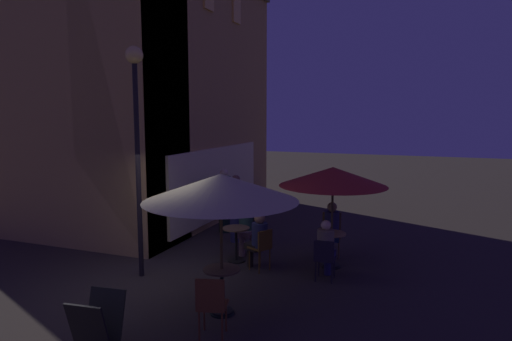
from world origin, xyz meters
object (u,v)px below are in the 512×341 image
object	(u,v)px
cafe_chair_1	(325,256)
patron_seated_1	(332,226)
patron_seated_3	(245,224)
cafe_table_1	(331,244)
cafe_chair_2	(332,230)
cafe_table_2	(236,239)
patron_standing_4	(236,208)
patio_umbrella_1	(333,177)
patio_umbrella_0	(221,188)
street_lamp_near_corner	(136,116)
menu_sandwich_board	(97,326)
cafe_chair_3	(262,245)
cafe_chair_0	(211,302)
cafe_chair_4	(247,228)
cafe_table_0	(222,284)
patron_seated_0	(326,246)
patron_seated_2	(258,237)
patron_standing_5	(224,200)

from	to	relation	value
cafe_chair_1	patron_seated_1	world-z (taller)	patron_seated_1
cafe_chair_1	patron_seated_3	xyz separation A→B (m)	(1.13, 2.15, 0.20)
cafe_table_1	cafe_chair_2	bearing A→B (deg)	11.31
cafe_table_2	patron_standing_4	xyz separation A→B (m)	(1.43, 0.62, 0.37)
cafe_table_2	patio_umbrella_1	bearing A→B (deg)	-79.63
patio_umbrella_0	patron_seated_3	distance (m)	3.56
patio_umbrella_0	patron_standing_4	size ratio (longest dim) A/B	1.45
street_lamp_near_corner	cafe_table_2	bearing A→B (deg)	-43.64
patio_umbrella_0	patron_standing_4	distance (m)	4.38
cafe_chair_1	patio_umbrella_0	bearing A→B (deg)	145.19
street_lamp_near_corner	menu_sandwich_board	xyz separation A→B (m)	(-2.79, -1.27, -2.82)
patio_umbrella_1	patron_seated_3	distance (m)	2.47
menu_sandwich_board	cafe_chair_3	xyz separation A→B (m)	(3.92, -0.95, 0.12)
cafe_chair_0	cafe_chair_4	distance (m)	4.26
patio_umbrella_1	cafe_chair_3	xyz separation A→B (m)	(-0.77, 1.31, -1.41)
cafe_chair_4	patron_standing_4	world-z (taller)	patron_standing_4
patron_seated_1	cafe_chair_3	bearing A→B (deg)	-50.40
cafe_table_0	patio_umbrella_0	xyz separation A→B (m)	(-0.00, 0.00, 1.61)
cafe_table_1	cafe_table_2	world-z (taller)	cafe_table_2
patio_umbrella_1	patron_standing_4	size ratio (longest dim) A/B	1.31
menu_sandwich_board	cafe_table_0	bearing A→B (deg)	-35.84
street_lamp_near_corner	cafe_table_1	size ratio (longest dim) A/B	6.04
cafe_table_2	patron_seated_0	distance (m)	2.14
cafe_chair_1	patron_seated_0	world-z (taller)	patron_seated_0
cafe_table_0	cafe_chair_4	xyz separation A→B (m)	(3.30, 0.88, 0.06)
cafe_table_2	patron_seated_2	bearing A→B (deg)	-117.11
cafe_chair_2	patron_standing_4	distance (m)	2.56
patron_seated_2	cafe_table_0	bearing A→B (deg)	122.02
cafe_chair_0	patron_seated_2	xyz separation A→B (m)	(3.01, 0.41, 0.13)
menu_sandwich_board	patron_seated_2	xyz separation A→B (m)	(3.98, -0.83, 0.27)
patron_seated_2	cafe_chair_3	bearing A→B (deg)	180.00
cafe_chair_0	cafe_chair_1	world-z (taller)	cafe_chair_0
patio_umbrella_0	cafe_chair_1	xyz separation A→B (m)	(2.02, -1.28, -1.61)
cafe_chair_0	cafe_chair_2	distance (m)	4.62
patio_umbrella_0	patron_standing_4	xyz separation A→B (m)	(3.94, 1.46, -1.24)
menu_sandwich_board	cafe_table_1	world-z (taller)	menu_sandwich_board
cafe_table_1	patron_standing_5	xyz separation A→B (m)	(1.78, 3.37, 0.40)
patron_seated_0	patron_standing_4	world-z (taller)	patron_standing_4
menu_sandwich_board	cafe_chair_3	distance (m)	4.03
cafe_chair_4	patio_umbrella_0	bearing A→B (deg)	11.71
patron_seated_3	patron_standing_4	world-z (taller)	patron_standing_4
menu_sandwich_board	patron_seated_0	distance (m)	4.58
cafe_table_1	cafe_chair_0	size ratio (longest dim) A/B	0.80
cafe_table_2	patron_standing_5	xyz separation A→B (m)	(2.16, 1.30, 0.39)
cafe_chair_0	patio_umbrella_1	bearing A→B (deg)	-30.40
cafe_chair_3	cafe_table_2	bearing A→B (deg)	-0.00
cafe_table_1	cafe_chair_0	xyz separation A→B (m)	(-3.72, 1.02, 0.07)
patron_seated_1	patron_seated_0	bearing A→B (deg)	-4.52
cafe_chair_0	patron_standing_4	xyz separation A→B (m)	(4.77, 1.68, 0.30)
patron_seated_1	cafe_chair_4	bearing A→B (deg)	-93.51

